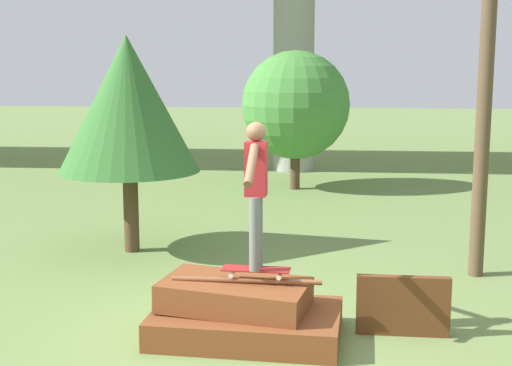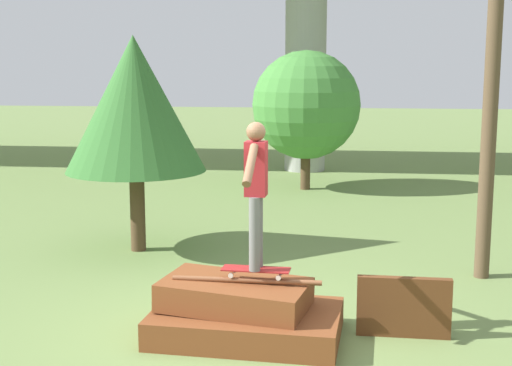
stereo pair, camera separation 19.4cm
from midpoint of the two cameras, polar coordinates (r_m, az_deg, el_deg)
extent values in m
plane|color=olive|center=(7.82, -1.47, -12.18)|extent=(80.00, 80.00, 0.00)
cube|color=brown|center=(7.77, -1.47, -11.16)|extent=(2.07, 1.38, 0.30)
cube|color=brown|center=(7.73, -2.40, -8.93)|extent=(1.68, 1.16, 0.33)
cylinder|color=brown|center=(7.62, -1.49, -7.81)|extent=(1.60, 0.06, 0.06)
cube|color=#5B3319|center=(7.89, 10.98, -9.63)|extent=(1.00, 0.12, 0.66)
cube|color=maroon|center=(7.64, -0.73, -6.90)|extent=(0.74, 0.26, 0.01)
cylinder|color=silver|center=(7.71, 1.27, -7.16)|extent=(0.06, 0.03, 0.05)
cylinder|color=silver|center=(7.53, 1.09, -7.58)|extent=(0.06, 0.03, 0.05)
cylinder|color=silver|center=(7.78, -2.49, -7.01)|extent=(0.06, 0.03, 0.05)
cylinder|color=silver|center=(7.60, -2.76, -7.41)|extent=(0.06, 0.03, 0.05)
cylinder|color=slate|center=(7.61, -0.64, -3.83)|extent=(0.12, 0.12, 0.79)
cylinder|color=slate|center=(7.45, -0.84, -4.12)|extent=(0.12, 0.12, 0.79)
cube|color=maroon|center=(7.40, -0.75, 1.15)|extent=(0.23, 0.22, 0.57)
sphere|color=brown|center=(7.36, -0.76, 4.13)|extent=(0.20, 0.20, 0.20)
cylinder|color=brown|center=(7.72, -0.37, 2.15)|extent=(0.11, 0.51, 0.39)
cylinder|color=brown|center=(7.07, -1.16, 1.46)|extent=(0.11, 0.51, 0.39)
cylinder|color=#9E9E99|center=(19.44, 2.75, 10.75)|extent=(1.10, 1.10, 6.61)
cylinder|color=#4C3823|center=(16.57, 2.81, 1.06)|extent=(0.22, 0.22, 0.90)
sphere|color=#428438|center=(16.42, 2.85, 6.26)|extent=(2.48, 2.48, 2.48)
cylinder|color=#4C3823|center=(11.23, -10.45, -2.26)|extent=(0.23, 0.23, 1.26)
cone|color=#336B2D|center=(11.01, -10.71, 6.23)|extent=(2.15, 2.15, 2.06)
camera|label=1|loc=(0.10, -90.75, -0.13)|focal=50.00mm
camera|label=2|loc=(0.10, 89.25, 0.13)|focal=50.00mm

